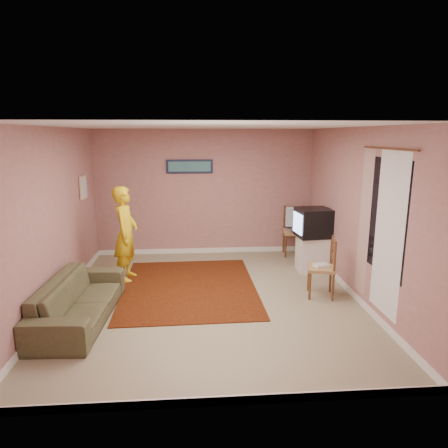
{
  "coord_description": "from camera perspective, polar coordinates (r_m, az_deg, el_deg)",
  "views": [
    {
      "loc": [
        -0.22,
        -5.76,
        2.49
      ],
      "look_at": [
        0.27,
        0.6,
        1.05
      ],
      "focal_mm": 32.0,
      "sensor_mm": 36.0,
      "label": 1
    }
  ],
  "objects": [
    {
      "name": "ground",
      "position": [
        6.28,
        -2.04,
        -10.67
      ],
      "size": [
        5.0,
        5.0,
        0.0
      ],
      "primitive_type": "plane",
      "color": "gray",
      "rests_on": "ground"
    },
    {
      "name": "wall_back",
      "position": [
        8.35,
        -2.81,
        4.48
      ],
      "size": [
        4.5,
        0.02,
        2.6
      ],
      "primitive_type": "cube",
      "color": "tan",
      "rests_on": "ground"
    },
    {
      "name": "wall_front",
      "position": [
        3.48,
        -0.51,
        -7.3
      ],
      "size": [
        4.5,
        0.02,
        2.6
      ],
      "primitive_type": "cube",
      "color": "tan",
      "rests_on": "ground"
    },
    {
      "name": "wall_left",
      "position": [
        6.23,
        -23.3,
        0.62
      ],
      "size": [
        0.02,
        5.0,
        2.6
      ],
      "primitive_type": "cube",
      "color": "tan",
      "rests_on": "ground"
    },
    {
      "name": "wall_right",
      "position": [
        6.38,
        18.5,
        1.28
      ],
      "size": [
        0.02,
        5.0,
        2.6
      ],
      "primitive_type": "cube",
      "color": "tan",
      "rests_on": "ground"
    },
    {
      "name": "ceiling",
      "position": [
        5.77,
        -2.24,
        13.77
      ],
      "size": [
        4.5,
        5.0,
        0.02
      ],
      "primitive_type": "cube",
      "color": "silver",
      "rests_on": "wall_back"
    },
    {
      "name": "baseboard_back",
      "position": [
        8.61,
        -2.71,
        -3.79
      ],
      "size": [
        4.5,
        0.02,
        0.1
      ],
      "primitive_type": "cube",
      "color": "white",
      "rests_on": "ground"
    },
    {
      "name": "baseboard_front",
      "position": [
        4.09,
        -0.49,
        -23.94
      ],
      "size": [
        4.5,
        0.02,
        0.1
      ],
      "primitive_type": "cube",
      "color": "white",
      "rests_on": "ground"
    },
    {
      "name": "baseboard_left",
      "position": [
        6.58,
        -22.25,
        -10.08
      ],
      "size": [
        0.02,
        5.0,
        0.1
      ],
      "primitive_type": "cube",
      "color": "white",
      "rests_on": "ground"
    },
    {
      "name": "baseboard_right",
      "position": [
        6.72,
        17.67,
        -9.22
      ],
      "size": [
        0.02,
        5.0,
        0.1
      ],
      "primitive_type": "cube",
      "color": "white",
      "rests_on": "ground"
    },
    {
      "name": "window",
      "position": [
        5.55,
        22.08,
        0.94
      ],
      "size": [
        0.01,
        1.1,
        1.5
      ],
      "primitive_type": "cube",
      "color": "black",
      "rests_on": "wall_right"
    },
    {
      "name": "curtain_sheer",
      "position": [
        5.45,
        22.46,
        -1.44
      ],
      "size": [
        0.01,
        0.75,
        2.1
      ],
      "primitive_type": "cube",
      "color": "white",
      "rests_on": "wall_right"
    },
    {
      "name": "curtain_floral",
      "position": [
        6.06,
        19.42,
        0.15
      ],
      "size": [
        0.01,
        0.35,
        2.1
      ],
      "primitive_type": "cube",
      "color": "beige",
      "rests_on": "wall_right"
    },
    {
      "name": "curtain_rod",
      "position": [
        5.43,
        22.43,
        9.96
      ],
      "size": [
        0.02,
        1.4,
        0.02
      ],
      "primitive_type": "cylinder",
      "rotation": [
        1.57,
        0.0,
        0.0
      ],
      "color": "brown",
      "rests_on": "wall_right"
    },
    {
      "name": "picture_back",
      "position": [
        8.26,
        -4.94,
        8.19
      ],
      "size": [
        0.95,
        0.04,
        0.28
      ],
      "color": "#131B34",
      "rests_on": "wall_back"
    },
    {
      "name": "picture_left",
      "position": [
        7.69,
        -19.44,
        4.94
      ],
      "size": [
        0.04,
        0.38,
        0.42
      ],
      "color": "beige",
      "rests_on": "wall_left"
    },
    {
      "name": "area_rug",
      "position": [
        6.75,
        -4.97,
        -8.94
      ],
      "size": [
        2.23,
        2.76,
        0.01
      ],
      "primitive_type": "cube",
      "rotation": [
        0.0,
        0.0,
        0.02
      ],
      "color": "black",
      "rests_on": "ground"
    },
    {
      "name": "tv_cabinet",
      "position": [
        7.59,
        12.47,
        -4.15
      ],
      "size": [
        0.52,
        0.47,
        0.66
      ],
      "primitive_type": "cube",
      "color": "white",
      "rests_on": "ground"
    },
    {
      "name": "crt_tv",
      "position": [
        7.45,
        12.64,
        0.2
      ],
      "size": [
        0.66,
        0.6,
        0.52
      ],
      "rotation": [
        0.0,
        0.0,
        0.1
      ],
      "color": "black",
      "rests_on": "tv_cabinet"
    },
    {
      "name": "chair_a",
      "position": [
        8.44,
        10.06,
        -0.29
      ],
      "size": [
        0.5,
        0.49,
        0.55
      ],
      "rotation": [
        0.0,
        0.0,
        -0.11
      ],
      "color": "tan",
      "rests_on": "ground"
    },
    {
      "name": "dvd_player",
      "position": [
        8.46,
        10.04,
        -0.76
      ],
      "size": [
        0.42,
        0.36,
        0.06
      ],
      "primitive_type": "cube",
      "rotation": [
        0.0,
        0.0,
        0.32
      ],
      "color": "#B6B7BC",
      "rests_on": "chair_a"
    },
    {
      "name": "blue_throw",
      "position": [
        8.4,
        10.11,
        1.04
      ],
      "size": [
        0.39,
        0.05,
        0.41
      ],
      "primitive_type": "cube",
      "color": "#91C1EE",
      "rests_on": "chair_a"
    },
    {
      "name": "chair_b",
      "position": [
        6.39,
        13.77,
        -5.14
      ],
      "size": [
        0.49,
        0.51,
        0.51
      ],
      "rotation": [
        0.0,
        0.0,
        -1.8
      ],
      "color": "tan",
      "rests_on": "ground"
    },
    {
      "name": "game_console",
      "position": [
        6.41,
        13.74,
        -5.75
      ],
      "size": [
        0.24,
        0.2,
        0.04
      ],
      "primitive_type": "cube",
      "rotation": [
        0.0,
        0.0,
        0.22
      ],
      "color": "silver",
      "rests_on": "chair_b"
    },
    {
      "name": "sofa",
      "position": [
        5.86,
        -19.97,
        -10.11
      ],
      "size": [
        0.89,
        2.05,
        0.59
      ],
      "primitive_type": "imported",
      "rotation": [
        0.0,
        0.0,
        1.52
      ],
      "color": "brown",
      "rests_on": "ground"
    },
    {
      "name": "person",
      "position": [
        7.06,
        -13.85,
        -1.35
      ],
      "size": [
        0.45,
        0.63,
        1.64
      ],
      "primitive_type": "imported",
      "rotation": [
        0.0,
        0.0,
        1.48
      ],
      "color": "yellow",
      "rests_on": "ground"
    }
  ]
}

